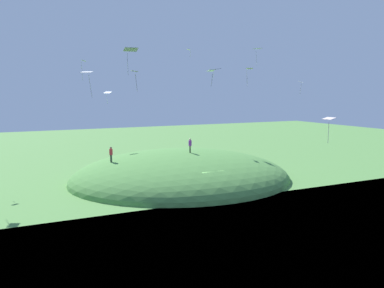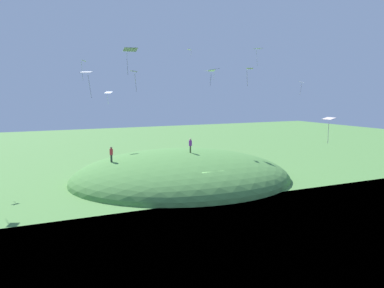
{
  "view_description": "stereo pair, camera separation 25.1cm",
  "coord_description": "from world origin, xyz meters",
  "px_view_note": "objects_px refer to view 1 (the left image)",
  "views": [
    {
      "loc": [
        -37.16,
        20.04,
        10.63
      ],
      "look_at": [
        0.46,
        1.58,
        5.24
      ],
      "focal_mm": 38.26,
      "sensor_mm": 36.0,
      "label": 1
    },
    {
      "loc": [
        -37.27,
        19.81,
        10.63
      ],
      "look_at": [
        0.46,
        1.58,
        5.24
      ],
      "focal_mm": 38.26,
      "sensor_mm": 36.0,
      "label": 2
    }
  ],
  "objects_px": {
    "kite_0": "(257,49)",
    "kite_11": "(83,63)",
    "person_watching_kites": "(111,152)",
    "kite_3": "(301,83)",
    "kite_7": "(329,120)",
    "kite_12": "(87,74)",
    "person_on_hilltop": "(190,144)",
    "kite_2": "(135,73)",
    "mooring_post": "(226,195)",
    "kite_1": "(130,51)",
    "kite_5": "(213,70)",
    "kite_8": "(211,71)",
    "kite_13": "(108,93)",
    "kite_6": "(249,70)",
    "kite_4": "(189,50)"
  },
  "relations": [
    {
      "from": "kite_0",
      "to": "kite_11",
      "type": "distance_m",
      "value": 20.62
    },
    {
      "from": "person_watching_kites",
      "to": "kite_3",
      "type": "xyz_separation_m",
      "value": [
        -11.76,
        -16.86,
        7.68
      ]
    },
    {
      "from": "kite_7",
      "to": "kite_12",
      "type": "relative_size",
      "value": 1.13
    },
    {
      "from": "person_on_hilltop",
      "to": "kite_2",
      "type": "height_order",
      "value": "kite_2"
    },
    {
      "from": "kite_7",
      "to": "mooring_post",
      "type": "xyz_separation_m",
      "value": [
        6.65,
        6.56,
        -7.59
      ]
    },
    {
      "from": "kite_1",
      "to": "kite_3",
      "type": "height_order",
      "value": "kite_1"
    },
    {
      "from": "mooring_post",
      "to": "kite_12",
      "type": "bearing_deg",
      "value": 98.39
    },
    {
      "from": "kite_5",
      "to": "kite_2",
      "type": "bearing_deg",
      "value": 28.58
    },
    {
      "from": "kite_3",
      "to": "kite_8",
      "type": "relative_size",
      "value": 1.01
    },
    {
      "from": "person_on_hilltop",
      "to": "kite_13",
      "type": "relative_size",
      "value": 1.01
    },
    {
      "from": "kite_2",
      "to": "kite_6",
      "type": "height_order",
      "value": "kite_6"
    },
    {
      "from": "kite_1",
      "to": "kite_3",
      "type": "distance_m",
      "value": 18.0
    },
    {
      "from": "kite_0",
      "to": "kite_12",
      "type": "bearing_deg",
      "value": 113.19
    },
    {
      "from": "person_on_hilltop",
      "to": "kite_13",
      "type": "distance_m",
      "value": 14.26
    },
    {
      "from": "kite_3",
      "to": "mooring_post",
      "type": "xyz_separation_m",
      "value": [
        0.7,
        8.39,
        -10.95
      ]
    },
    {
      "from": "kite_1",
      "to": "mooring_post",
      "type": "xyz_separation_m",
      "value": [
        -0.34,
        -9.39,
        -13.54
      ]
    },
    {
      "from": "kite_1",
      "to": "kite_7",
      "type": "height_order",
      "value": "kite_1"
    },
    {
      "from": "kite_6",
      "to": "kite_13",
      "type": "distance_m",
      "value": 20.08
    },
    {
      "from": "person_on_hilltop",
      "to": "kite_8",
      "type": "bearing_deg",
      "value": 2.48
    },
    {
      "from": "kite_3",
      "to": "kite_8",
      "type": "xyz_separation_m",
      "value": [
        17.19,
        1.06,
        1.97
      ]
    },
    {
      "from": "kite_2",
      "to": "kite_11",
      "type": "distance_m",
      "value": 11.61
    },
    {
      "from": "kite_13",
      "to": "kite_2",
      "type": "bearing_deg",
      "value": 170.53
    },
    {
      "from": "kite_3",
      "to": "kite_5",
      "type": "bearing_deg",
      "value": 119.85
    },
    {
      "from": "kite_0",
      "to": "mooring_post",
      "type": "distance_m",
      "value": 18.99
    },
    {
      "from": "kite_1",
      "to": "kite_12",
      "type": "relative_size",
      "value": 1.15
    },
    {
      "from": "kite_2",
      "to": "kite_7",
      "type": "bearing_deg",
      "value": -101.98
    },
    {
      "from": "kite_0",
      "to": "kite_11",
      "type": "height_order",
      "value": "kite_0"
    },
    {
      "from": "kite_0",
      "to": "kite_4",
      "type": "height_order",
      "value": "kite_4"
    },
    {
      "from": "kite_11",
      "to": "kite_8",
      "type": "bearing_deg",
      "value": -66.84
    },
    {
      "from": "kite_7",
      "to": "kite_5",
      "type": "bearing_deg",
      "value": 101.63
    },
    {
      "from": "kite_2",
      "to": "kite_3",
      "type": "height_order",
      "value": "kite_2"
    },
    {
      "from": "kite_2",
      "to": "kite_6",
      "type": "bearing_deg",
      "value": -65.8
    },
    {
      "from": "person_watching_kites",
      "to": "kite_0",
      "type": "bearing_deg",
      "value": -42.19
    },
    {
      "from": "kite_2",
      "to": "person_on_hilltop",
      "type": "bearing_deg",
      "value": -41.25
    },
    {
      "from": "kite_6",
      "to": "person_watching_kites",
      "type": "bearing_deg",
      "value": 61.37
    },
    {
      "from": "kite_0",
      "to": "kite_13",
      "type": "bearing_deg",
      "value": 50.06
    },
    {
      "from": "kite_2",
      "to": "kite_7",
      "type": "relative_size",
      "value": 0.72
    },
    {
      "from": "kite_5",
      "to": "kite_11",
      "type": "height_order",
      "value": "kite_11"
    },
    {
      "from": "kite_0",
      "to": "kite_6",
      "type": "height_order",
      "value": "kite_0"
    },
    {
      "from": "kite_3",
      "to": "kite_12",
      "type": "bearing_deg",
      "value": 93.4
    },
    {
      "from": "person_on_hilltop",
      "to": "kite_5",
      "type": "distance_m",
      "value": 21.16
    },
    {
      "from": "kite_8",
      "to": "kite_12",
      "type": "xyz_separation_m",
      "value": [
        -18.5,
        20.92,
        -1.51
      ]
    },
    {
      "from": "kite_1",
      "to": "kite_12",
      "type": "xyz_separation_m",
      "value": [
        -2.34,
        4.2,
        -2.13
      ]
    },
    {
      "from": "kite_2",
      "to": "kite_11",
      "type": "relative_size",
      "value": 0.77
    },
    {
      "from": "kite_5",
      "to": "person_watching_kites",
      "type": "bearing_deg",
      "value": 4.8
    },
    {
      "from": "kite_4",
      "to": "kite_1",
      "type": "bearing_deg",
      "value": 142.04
    },
    {
      "from": "kite_1",
      "to": "kite_11",
      "type": "xyz_separation_m",
      "value": [
        7.98,
        2.39,
        -0.61
      ]
    },
    {
      "from": "kite_12",
      "to": "kite_4",
      "type": "bearing_deg",
      "value": -41.82
    },
    {
      "from": "kite_1",
      "to": "kite_4",
      "type": "relative_size",
      "value": 2.1
    },
    {
      "from": "kite_1",
      "to": "kite_4",
      "type": "distance_m",
      "value": 23.42
    }
  ]
}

